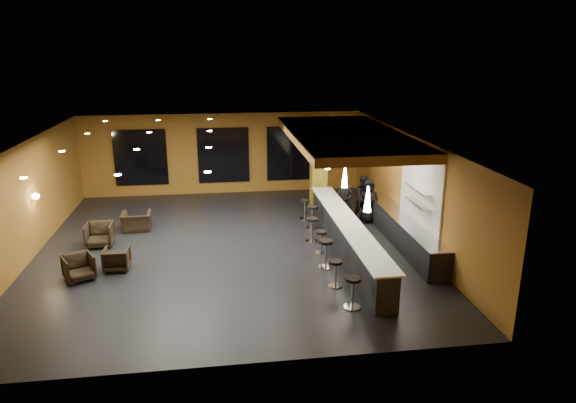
{
  "coord_description": "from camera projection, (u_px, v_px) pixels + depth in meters",
  "views": [
    {
      "loc": [
        -0.26,
        -15.63,
        6.24
      ],
      "look_at": [
        2.0,
        0.5,
        1.3
      ],
      "focal_mm": 32.0,
      "sensor_mm": 36.0,
      "label": 1
    }
  ],
  "objects": [
    {
      "name": "wall_front",
      "position": [
        236.0,
        288.0,
        9.94
      ],
      "size": [
        12.0,
        0.1,
        3.5
      ],
      "primitive_type": "cube",
      "color": "#9E6823",
      "rests_on": "floor"
    },
    {
      "name": "bar_stool_0",
      "position": [
        353.0,
        288.0,
        12.63
      ],
      "size": [
        0.41,
        0.41,
        0.81
      ],
      "rotation": [
        0.0,
        0.0,
        -0.02
      ],
      "color": "silver",
      "rests_on": "floor"
    },
    {
      "name": "pendant_0",
      "position": [
        368.0,
        199.0,
        13.61
      ],
      "size": [
        0.2,
        0.2,
        0.7
      ],
      "primitive_type": "cone",
      "color": "white",
      "rests_on": "wood_soffit"
    },
    {
      "name": "window_left",
      "position": [
        141.0,
        158.0,
        21.8
      ],
      "size": [
        2.2,
        0.06,
        2.4
      ],
      "primitive_type": "cube",
      "color": "black",
      "rests_on": "wall_back"
    },
    {
      "name": "column",
      "position": [
        319.0,
        166.0,
        20.04
      ],
      "size": [
        0.6,
        0.6,
        3.5
      ],
      "primitive_type": "cube",
      "color": "olive",
      "rests_on": "floor"
    },
    {
      "name": "armchair_a",
      "position": [
        79.0,
        268.0,
        14.22
      ],
      "size": [
        1.04,
        1.05,
        0.71
      ],
      "primitive_type": "imported",
      "rotation": [
        0.0,
        0.0,
        0.49
      ],
      "color": "black",
      "rests_on": "floor"
    },
    {
      "name": "bar_stool_4",
      "position": [
        312.0,
        227.0,
        16.95
      ],
      "size": [
        0.42,
        0.42,
        0.82
      ],
      "rotation": [
        0.0,
        0.0,
        -0.27
      ],
      "color": "silver",
      "rests_on": "floor"
    },
    {
      "name": "staff_a",
      "position": [
        344.0,
        201.0,
        18.64
      ],
      "size": [
        0.7,
        0.56,
        1.68
      ],
      "primitive_type": "imported",
      "rotation": [
        0.0,
        0.0,
        -0.29
      ],
      "color": "black",
      "rests_on": "floor"
    },
    {
      "name": "armchair_b",
      "position": [
        117.0,
        259.0,
        14.86
      ],
      "size": [
        0.72,
        0.74,
        0.66
      ],
      "primitive_type": "imported",
      "rotation": [
        0.0,
        0.0,
        3.13
      ],
      "color": "black",
      "rests_on": "floor"
    },
    {
      "name": "bar_stool_6",
      "position": [
        305.0,
        207.0,
        19.16
      ],
      "size": [
        0.39,
        0.39,
        0.76
      ],
      "rotation": [
        0.0,
        0.0,
        0.37
      ],
      "color": "silver",
      "rests_on": "floor"
    },
    {
      "name": "wood_soffit",
      "position": [
        345.0,
        136.0,
        17.16
      ],
      "size": [
        3.6,
        8.0,
        0.28
      ],
      "primitive_type": "cube",
      "color": "#9E6C2E",
      "rests_on": "ceiling"
    },
    {
      "name": "window_center",
      "position": [
        223.0,
        155.0,
        22.26
      ],
      "size": [
        2.2,
        0.06,
        2.4
      ],
      "primitive_type": "cube",
      "color": "black",
      "rests_on": "wall_back"
    },
    {
      "name": "pendant_2",
      "position": [
        328.0,
        160.0,
        18.35
      ],
      "size": [
        0.2,
        0.2,
        0.7
      ],
      "primitive_type": "cone",
      "color": "white",
      "rests_on": "wood_soffit"
    },
    {
      "name": "bar_counter",
      "position": [
        347.0,
        238.0,
        16.05
      ],
      "size": [
        0.6,
        8.0,
        1.0
      ],
      "primitive_type": "cube",
      "color": "black",
      "rests_on": "floor"
    },
    {
      "name": "staff_c",
      "position": [
        369.0,
        201.0,
        18.74
      ],
      "size": [
        0.87,
        0.64,
        1.63
      ],
      "primitive_type": "imported",
      "rotation": [
        0.0,
        0.0,
        -0.17
      ],
      "color": "black",
      "rests_on": "floor"
    },
    {
      "name": "bar_stool_2",
      "position": [
        326.0,
        250.0,
        14.94
      ],
      "size": [
        0.43,
        0.43,
        0.86
      ],
      "rotation": [
        0.0,
        0.0,
        0.26
      ],
      "color": "silver",
      "rests_on": "floor"
    },
    {
      "name": "wall_back",
      "position": [
        223.0,
        154.0,
        22.35
      ],
      "size": [
        12.0,
        0.1,
        3.5
      ],
      "primitive_type": "cube",
      "color": "#9E6823",
      "rests_on": "floor"
    },
    {
      "name": "ceiling",
      "position": [
        225.0,
        138.0,
        15.62
      ],
      "size": [
        12.0,
        13.0,
        0.1
      ],
      "primitive_type": "cube",
      "color": "black"
    },
    {
      "name": "bar_stool_1",
      "position": [
        336.0,
        270.0,
        13.77
      ],
      "size": [
        0.38,
        0.38,
        0.75
      ],
      "rotation": [
        0.0,
        0.0,
        0.35
      ],
      "color": "silver",
      "rests_on": "floor"
    },
    {
      "name": "bar_stool_5",
      "position": [
        313.0,
        214.0,
        18.18
      ],
      "size": [
        0.42,
        0.42,
        0.83
      ],
      "rotation": [
        0.0,
        0.0,
        0.14
      ],
      "color": "silver",
      "rests_on": "floor"
    },
    {
      "name": "armchair_c",
      "position": [
        100.0,
        235.0,
        16.61
      ],
      "size": [
        0.85,
        0.88,
        0.78
      ],
      "primitive_type": "imported",
      "rotation": [
        0.0,
        0.0,
        0.03
      ],
      "color": "black",
      "rests_on": "floor"
    },
    {
      "name": "prep_top",
      "position": [
        403.0,
        218.0,
        16.68
      ],
      "size": [
        0.72,
        6.0,
        0.03
      ],
      "primitive_type": "cube",
      "color": "silver",
      "rests_on": "prep_counter"
    },
    {
      "name": "bar_stool_3",
      "position": [
        321.0,
        239.0,
        16.04
      ],
      "size": [
        0.36,
        0.36,
        0.72
      ],
      "rotation": [
        0.0,
        0.0,
        0.06
      ],
      "color": "silver",
      "rests_on": "floor"
    },
    {
      "name": "wall_shelf_lower",
      "position": [
        418.0,
        203.0,
        15.83
      ],
      "size": [
        0.3,
        1.5,
        0.03
      ],
      "primitive_type": "cube",
      "color": "silver",
      "rests_on": "wall_right"
    },
    {
      "name": "staff_b",
      "position": [
        364.0,
        198.0,
        18.94
      ],
      "size": [
        0.95,
        0.8,
        1.71
      ],
      "primitive_type": "imported",
      "rotation": [
        0.0,
        0.0,
        0.21
      ],
      "color": "black",
      "rests_on": "floor"
    },
    {
      "name": "wall_shelf_upper",
      "position": [
        419.0,
        189.0,
        15.7
      ],
      "size": [
        0.3,
        1.5,
        0.03
      ],
      "primitive_type": "cube",
      "color": "silver",
      "rests_on": "wall_right"
    },
    {
      "name": "bar_top",
      "position": [
        347.0,
        222.0,
        15.89
      ],
      "size": [
        0.78,
        8.1,
        0.05
      ],
      "primitive_type": "cube",
      "color": "white",
      "rests_on": "bar_counter"
    },
    {
      "name": "floor",
      "position": [
        229.0,
        248.0,
        16.67
      ],
      "size": [
        12.0,
        13.0,
        0.1
      ],
      "primitive_type": "cube",
      "color": "black",
      "rests_on": "ground"
    },
    {
      "name": "pendant_1",
      "position": [
        345.0,
        176.0,
        15.98
      ],
      "size": [
        0.2,
        0.2,
        0.7
      ],
      "primitive_type": "cone",
      "color": "white",
      "rests_on": "wood_soffit"
    },
    {
      "name": "tile_backsplash",
      "position": [
        421.0,
        189.0,
        15.92
      ],
      "size": [
        0.06,
        3.2,
        2.4
      ],
      "primitive_type": "cube",
      "color": "white",
      "rests_on": "wall_right"
    },
    {
      "name": "wall_left",
      "position": [
        24.0,
        203.0,
        15.34
      ],
      "size": [
        0.1,
        13.0,
        3.5
      ],
      "primitive_type": "cube",
      "color": "#9E6823",
      "rests_on": "floor"
    },
    {
      "name": "wall_sconce",
      "position": [
        36.0,
        196.0,
        15.82
      ],
      "size": [
        0.22,
        0.22,
        0.22
      ],
      "primitive_type": "sphere",
      "color": "#FFE5B2",
      "rests_on": "wall_left"
    },
    {
      "name": "armchair_d",
      "position": [
        137.0,
        221.0,
        18.06
      ],
      "size": [
        1.04,
        0.92,
        0.65
      ],
      "primitive_type": "imported",
      "rotation": [
        0.0,
        0.0,
        3.18
      ],
      "color": "black",
      "rests_on": "floor"
    },
    {
      "name": "prep_counter",
      "position": [
        402.0,
        231.0,
        16.81
      ],
      "size": [
        0.7,
        6.0,
        0.86
      ],
      "primitive_type": "cube",
      "color": "black",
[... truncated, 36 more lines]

